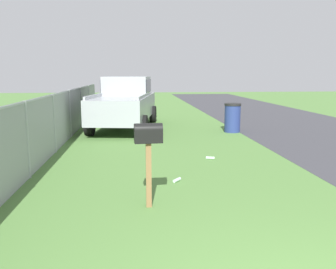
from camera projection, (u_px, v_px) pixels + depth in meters
mailbox at (148, 141)px, 5.73m from camera, size 0.23×0.47×1.42m
pickup_truck at (125, 101)px, 14.40m from camera, size 5.67×2.82×2.09m
trash_bin at (232, 118)px, 13.39m from camera, size 0.63×0.63×1.10m
fence_section at (63, 116)px, 11.06m from camera, size 17.46×0.07×1.66m
litter_bottle_by_mailbox at (177, 180)px, 7.28m from camera, size 0.22×0.19×0.07m
litter_bottle_midfield_b at (210, 158)px, 9.18m from camera, size 0.12×0.23×0.07m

